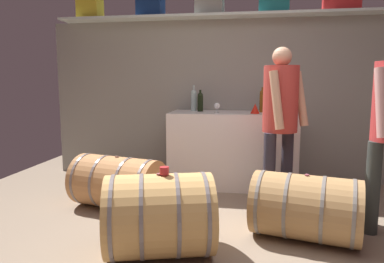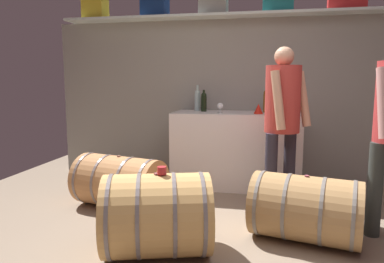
# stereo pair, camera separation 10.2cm
# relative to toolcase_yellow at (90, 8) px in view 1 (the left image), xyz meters

# --- Properties ---
(ground_plane) EXTENTS (6.38, 7.92, 0.02)m
(ground_plane) POSITION_rel_toolcase_yellow_xyz_m (2.01, -1.62, -2.32)
(ground_plane) COLOR gray
(back_wall_panel) EXTENTS (5.18, 0.10, 2.13)m
(back_wall_panel) POSITION_rel_toolcase_yellow_xyz_m (2.01, 0.15, -1.25)
(back_wall_panel) COLOR gray
(back_wall_panel) RESTS_ON ground
(high_shelf_board) EXTENTS (4.77, 0.40, 0.03)m
(high_shelf_board) POSITION_rel_toolcase_yellow_xyz_m (2.01, 0.00, -0.17)
(high_shelf_board) COLOR silver
(high_shelf_board) RESTS_ON back_wall_panel
(toolcase_yellow) EXTENTS (0.30, 0.24, 0.30)m
(toolcase_yellow) POSITION_rel_toolcase_yellow_xyz_m (0.00, 0.00, 0.00)
(toolcase_yellow) COLOR yellow
(toolcase_yellow) RESTS_ON high_shelf_board
(toolcase_navy) EXTENTS (0.35, 0.27, 0.31)m
(toolcase_navy) POSITION_rel_toolcase_yellow_xyz_m (0.85, 0.00, 0.00)
(toolcase_navy) COLOR navy
(toolcase_navy) RESTS_ON high_shelf_board
(toolcase_grey) EXTENTS (0.37, 0.24, 0.35)m
(toolcase_grey) POSITION_rel_toolcase_yellow_xyz_m (1.63, 0.00, 0.02)
(toolcase_grey) COLOR gray
(toolcase_grey) RESTS_ON high_shelf_board
(toolcase_teal) EXTENTS (0.38, 0.27, 0.33)m
(toolcase_teal) POSITION_rel_toolcase_yellow_xyz_m (2.43, 0.00, 0.02)
(toolcase_teal) COLOR #1B7376
(toolcase_teal) RESTS_ON high_shelf_board
(toolcase_red) EXTENTS (0.44, 0.21, 0.24)m
(toolcase_red) POSITION_rel_toolcase_yellow_xyz_m (3.23, 0.00, -0.03)
(toolcase_red) COLOR red
(toolcase_red) RESTS_ON high_shelf_board
(work_cabinet) EXTENTS (1.56, 0.66, 0.94)m
(work_cabinet) POSITION_rel_toolcase_yellow_xyz_m (1.96, -0.24, -1.84)
(work_cabinet) COLOR white
(work_cabinet) RESTS_ON ground
(wine_bottle_clear) EXTENTS (0.08, 0.08, 0.34)m
(wine_bottle_clear) POSITION_rel_toolcase_yellow_xyz_m (1.44, -0.10, -1.22)
(wine_bottle_clear) COLOR #ABC4C2
(wine_bottle_clear) RESTS_ON work_cabinet
(wine_bottle_amber) EXTENTS (0.07, 0.07, 0.31)m
(wine_bottle_amber) POSITION_rel_toolcase_yellow_xyz_m (2.32, -0.17, -1.23)
(wine_bottle_amber) COLOR brown
(wine_bottle_amber) RESTS_ON work_cabinet
(wine_bottle_dark) EXTENTS (0.07, 0.07, 0.28)m
(wine_bottle_dark) POSITION_rel_toolcase_yellow_xyz_m (1.54, -0.17, -1.24)
(wine_bottle_dark) COLOR black
(wine_bottle_dark) RESTS_ON work_cabinet
(wine_glass) EXTENTS (0.07, 0.07, 0.13)m
(wine_glass) POSITION_rel_toolcase_yellow_xyz_m (1.77, -0.38, -1.29)
(wine_glass) COLOR white
(wine_glass) RESTS_ON work_cabinet
(red_funnel) EXTENTS (0.11, 0.11, 0.12)m
(red_funnel) POSITION_rel_toolcase_yellow_xyz_m (2.23, -0.38, -1.31)
(red_funnel) COLOR red
(red_funnel) RESTS_ON work_cabinet
(wine_barrel_near) EXTENTS (0.94, 0.83, 0.65)m
(wine_barrel_near) POSITION_rel_toolcase_yellow_xyz_m (1.52, -2.21, -1.99)
(wine_barrel_near) COLOR tan
(wine_barrel_near) RESTS_ON ground
(wine_barrel_far) EXTENTS (0.97, 0.74, 0.56)m
(wine_barrel_far) POSITION_rel_toolcase_yellow_xyz_m (2.65, -1.73, -2.03)
(wine_barrel_far) COLOR #AC814E
(wine_barrel_far) RESTS_ON ground
(wine_barrel_flank) EXTENTS (1.03, 0.75, 0.56)m
(wine_barrel_flank) POSITION_rel_toolcase_yellow_xyz_m (0.82, -1.28, -2.04)
(wine_barrel_flank) COLOR #BD814C
(wine_barrel_flank) RESTS_ON ground
(tasting_cup) EXTENTS (0.07, 0.07, 0.06)m
(tasting_cup) POSITION_rel_toolcase_yellow_xyz_m (1.56, -2.21, -1.64)
(tasting_cup) COLOR red
(tasting_cup) RESTS_ON wine_barrel_near
(winemaker_pouring) EXTENTS (0.49, 0.49, 1.67)m
(winemaker_pouring) POSITION_rel_toolcase_yellow_xyz_m (2.48, -0.99, -1.29)
(winemaker_pouring) COLOR #2C2834
(winemaker_pouring) RESTS_ON ground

